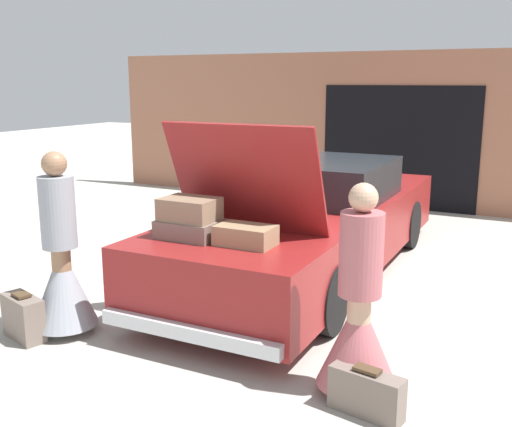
% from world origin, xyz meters
% --- Properties ---
extents(ground_plane, '(40.00, 40.00, 0.00)m').
position_xyz_m(ground_plane, '(0.00, 0.00, 0.00)').
color(ground_plane, '#ADA89E').
extents(garage_wall_back, '(12.00, 0.14, 2.80)m').
position_xyz_m(garage_wall_back, '(0.00, 4.31, 1.39)').
color(garage_wall_back, '#9E664C').
rests_on(garage_wall_back, ground_plane).
extents(car, '(1.82, 5.45, 1.92)m').
position_xyz_m(car, '(-0.00, 0.01, 0.62)').
color(car, maroon).
rests_on(car, ground_plane).
extents(person_left, '(0.59, 0.59, 1.68)m').
position_xyz_m(person_left, '(-1.37, -2.67, 0.60)').
color(person_left, '#997051').
rests_on(person_left, ground_plane).
extents(person_right, '(0.60, 0.60, 1.59)m').
position_xyz_m(person_right, '(1.37, -2.53, 0.57)').
color(person_right, tan).
rests_on(person_right, ground_plane).
extents(suitcase_beside_left_person, '(0.52, 0.33, 0.43)m').
position_xyz_m(suitcase_beside_left_person, '(-1.60, -2.95, 0.20)').
color(suitcase_beside_left_person, '#75665B').
rests_on(suitcase_beside_left_person, ground_plane).
extents(suitcase_beside_right_person, '(0.55, 0.26, 0.35)m').
position_xyz_m(suitcase_beside_right_person, '(1.52, -2.80, 0.16)').
color(suitcase_beside_right_person, '#75665B').
rests_on(suitcase_beside_right_person, ground_plane).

